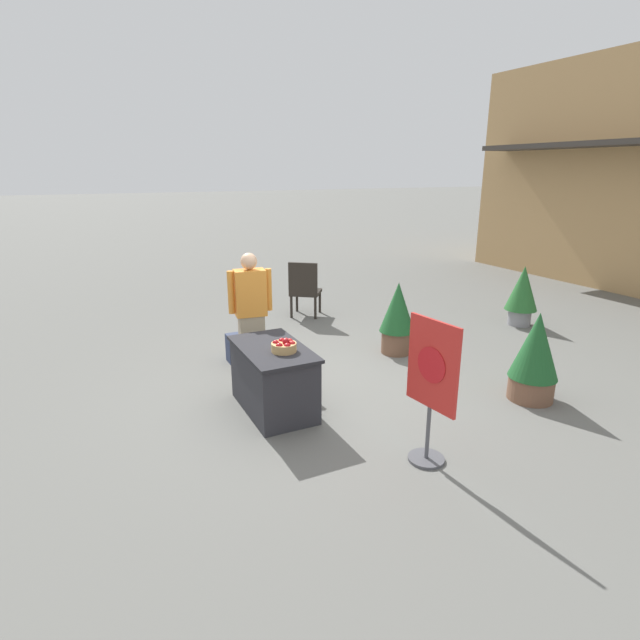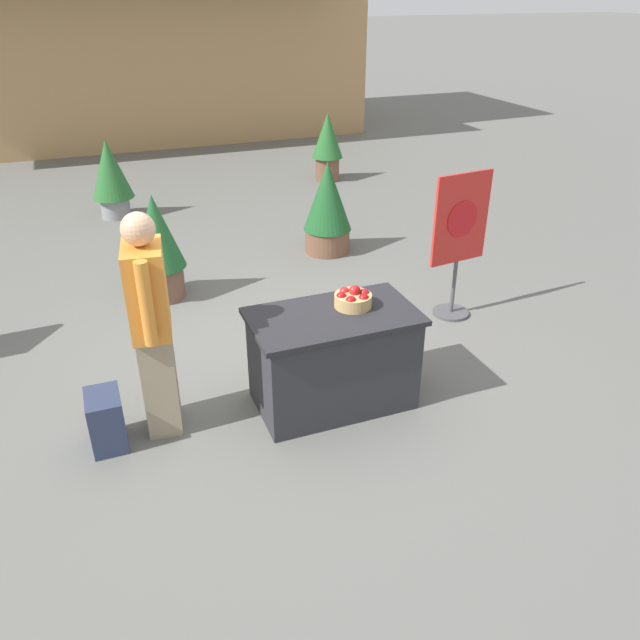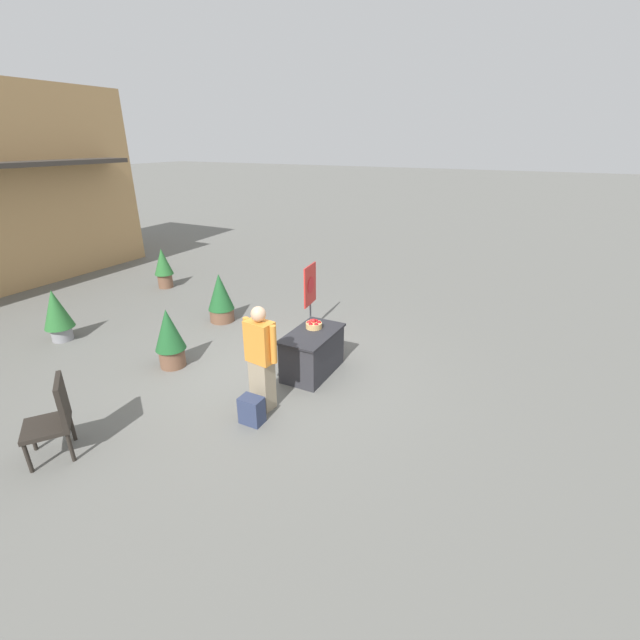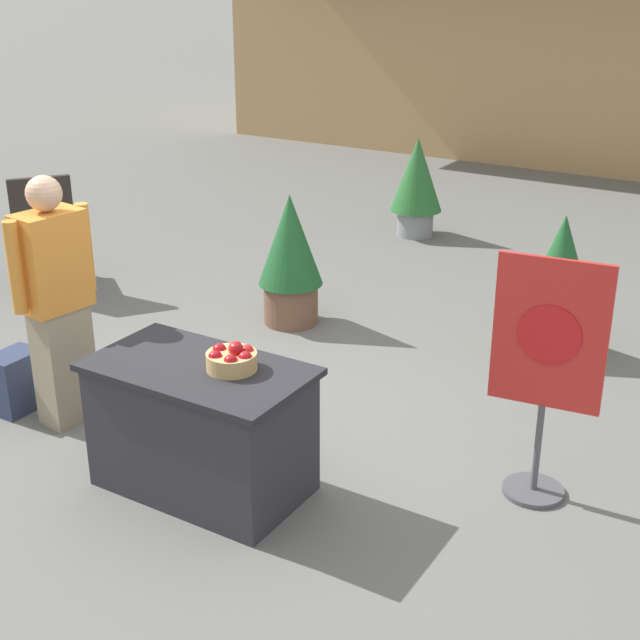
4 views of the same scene
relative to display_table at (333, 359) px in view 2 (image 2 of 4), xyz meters
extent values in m
plane|color=slate|center=(-0.32, 0.64, -0.40)|extent=(120.00, 120.00, 0.00)
cube|color=tan|center=(-1.03, 11.23, 2.26)|extent=(11.08, 4.08, 5.31)
cube|color=#2D2D33|center=(0.00, 0.00, -0.02)|extent=(1.19, 0.68, 0.75)
cube|color=#242428|center=(0.00, 0.00, 0.37)|extent=(1.26, 0.72, 0.04)
cylinder|color=tan|center=(0.19, 0.07, 0.44)|extent=(0.29, 0.29, 0.10)
sphere|color=red|center=(0.28, 0.07, 0.48)|extent=(0.08, 0.08, 0.08)
sphere|color=red|center=(0.24, 0.15, 0.48)|extent=(0.08, 0.08, 0.08)
sphere|color=red|center=(0.15, 0.15, 0.48)|extent=(0.08, 0.08, 0.08)
sphere|color=#A30F14|center=(0.10, 0.08, 0.48)|extent=(0.08, 0.08, 0.08)
sphere|color=#A30F14|center=(0.13, -0.01, 0.48)|extent=(0.08, 0.08, 0.08)
sphere|color=#A30F14|center=(0.24, -0.01, 0.48)|extent=(0.08, 0.08, 0.08)
sphere|color=#A30F14|center=(0.21, 0.08, 0.51)|extent=(0.08, 0.08, 0.08)
sphere|color=red|center=(0.20, 0.09, 0.51)|extent=(0.08, 0.08, 0.08)
cube|color=gray|center=(-1.29, 0.17, 0.01)|extent=(0.28, 0.37, 0.81)
cube|color=orange|center=(-1.29, 0.17, 0.73)|extent=(0.31, 0.45, 0.64)
sphere|color=tan|center=(-1.29, 0.17, 1.17)|extent=(0.22, 0.22, 0.22)
cylinder|color=orange|center=(-1.26, 0.43, 0.76)|extent=(0.09, 0.09, 0.59)
cylinder|color=orange|center=(-1.33, -0.08, 0.76)|extent=(0.09, 0.09, 0.59)
cube|color=#2D3856|center=(-1.71, 0.10, -0.19)|extent=(0.24, 0.34, 0.42)
cylinder|color=#4C4C51|center=(1.69, 0.95, -0.38)|extent=(0.36, 0.36, 0.03)
cylinder|color=#4C4C51|center=(1.69, 0.95, -0.09)|extent=(0.04, 0.04, 0.55)
cube|color=red|center=(1.69, 0.95, 0.62)|extent=(0.62, 0.10, 0.87)
cylinder|color=red|center=(1.69, 0.93, 0.62)|extent=(0.35, 0.05, 0.35)
cylinder|color=brown|center=(2.34, 5.96, -0.20)|extent=(0.40, 0.40, 0.39)
cone|color=#28662D|center=(2.34, 5.96, 0.35)|extent=(0.51, 0.51, 0.72)
cylinder|color=gray|center=(-1.19, 5.29, -0.25)|extent=(0.40, 0.40, 0.29)
cone|color=#28662D|center=(-1.19, 5.29, 0.30)|extent=(0.57, 0.57, 0.81)
cylinder|color=brown|center=(-0.97, 2.41, -0.22)|extent=(0.46, 0.46, 0.36)
cone|color=#1E5628|center=(-0.97, 2.41, 0.34)|extent=(0.54, 0.54, 0.77)
cylinder|color=brown|center=(1.14, 2.97, -0.25)|extent=(0.55, 0.55, 0.30)
cone|color=#1E5628|center=(1.14, 2.97, 0.31)|extent=(0.59, 0.59, 0.83)
camera|label=1|loc=(5.10, -1.88, 2.36)|focal=28.00mm
camera|label=2|loc=(-1.57, -3.78, 2.56)|focal=35.00mm
camera|label=3|loc=(-5.91, -3.20, 3.47)|focal=24.00mm
camera|label=4|loc=(2.95, -3.49, 2.53)|focal=50.00mm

